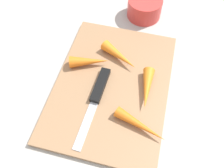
{
  "coord_description": "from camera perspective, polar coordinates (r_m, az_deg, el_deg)",
  "views": [
    {
      "loc": [
        0.28,
        0.07,
        0.47
      ],
      "look_at": [
        0.0,
        0.0,
        0.01
      ],
      "focal_mm": 37.49,
      "sensor_mm": 36.0,
      "label": 1
    }
  ],
  "objects": [
    {
      "name": "carrot_long",
      "position": [
        0.58,
        1.36,
        6.96
      ],
      "size": [
        0.08,
        0.1,
        0.03
      ],
      "primitive_type": "cone",
      "rotation": [
        0.0,
        1.57,
        1.05
      ],
      "color": "orange",
      "rests_on": "cutting_board"
    },
    {
      "name": "ground_plane",
      "position": [
        0.55,
        0.0,
        -0.66
      ],
      "size": [
        1.4,
        1.4,
        0.0
      ],
      "primitive_type": "plane",
      "color": "#ADA8A0"
    },
    {
      "name": "carrot_longest",
      "position": [
        0.49,
        6.92,
        -9.98
      ],
      "size": [
        0.06,
        0.12,
        0.02
      ],
      "primitive_type": "cone",
      "rotation": [
        0.0,
        1.57,
        1.24
      ],
      "color": "orange",
      "rests_on": "cutting_board"
    },
    {
      "name": "small_bowl",
      "position": [
        0.7,
        7.92,
        17.96
      ],
      "size": [
        0.1,
        0.1,
        0.05
      ],
      "primitive_type": "cylinder",
      "color": "red",
      "rests_on": "ground_plane"
    },
    {
      "name": "carrot_short",
      "position": [
        0.53,
        8.55,
        -0.87
      ],
      "size": [
        0.1,
        0.03,
        0.03
      ],
      "primitive_type": "cone",
      "rotation": [
        0.0,
        1.57,
        0.07
      ],
      "color": "orange",
      "rests_on": "cutting_board"
    },
    {
      "name": "knife",
      "position": [
        0.53,
        -3.29,
        -1.5
      ],
      "size": [
        0.2,
        0.03,
        0.01
      ],
      "rotation": [
        0.0,
        0.0,
        6.24
      ],
      "color": "#B7B7BC",
      "rests_on": "cutting_board"
    },
    {
      "name": "carrot_shortest",
      "position": [
        0.57,
        -5.56,
        5.52
      ],
      "size": [
        0.05,
        0.1,
        0.03
      ],
      "primitive_type": "cone",
      "rotation": [
        0.0,
        1.57,
        1.86
      ],
      "color": "orange",
      "rests_on": "cutting_board"
    },
    {
      "name": "cutting_board",
      "position": [
        0.55,
        0.0,
        -0.33
      ],
      "size": [
        0.36,
        0.26,
        0.01
      ],
      "primitive_type": "cube",
      "color": "#99704C",
      "rests_on": "ground_plane"
    }
  ]
}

